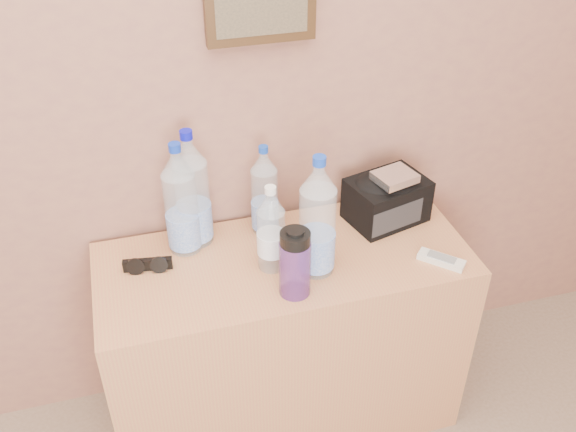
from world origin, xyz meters
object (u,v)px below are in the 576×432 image
(pet_large_d, at_px, (317,222))
(ac_remote, at_px, (441,260))
(pet_large_b, at_px, (181,204))
(pet_large_c, at_px, (264,194))
(toiletry_bag, at_px, (387,197))
(sunglasses, at_px, (148,264))
(pet_small, at_px, (271,233))
(foil_packet, at_px, (395,177))
(pet_large_a, at_px, (192,194))
(dresser, at_px, (285,340))
(nalgene_bottle, at_px, (295,262))

(pet_large_d, distance_m, ac_remote, 0.40)
(pet_large_b, xyz_separation_m, ac_remote, (0.71, -0.28, -0.15))
(pet_large_b, height_order, pet_large_c, pet_large_b)
(pet_large_c, xyz_separation_m, toiletry_bag, (0.39, -0.05, -0.05))
(sunglasses, distance_m, toiletry_bag, 0.76)
(toiletry_bag, bearing_deg, ac_remote, -88.49)
(pet_large_d, distance_m, pet_small, 0.14)
(pet_large_d, relative_size, ac_remote, 2.75)
(foil_packet, bearing_deg, ac_remote, -73.23)
(pet_large_a, height_order, sunglasses, pet_large_a)
(pet_large_b, height_order, pet_small, pet_large_b)
(pet_large_d, bearing_deg, sunglasses, 164.52)
(ac_remote, bearing_deg, pet_small, -149.03)
(pet_small, bearing_deg, sunglasses, 166.83)
(pet_large_b, bearing_deg, pet_large_c, 5.84)
(pet_large_c, bearing_deg, ac_remote, -33.54)
(pet_small, xyz_separation_m, foil_packet, (0.42, 0.10, 0.05))
(toiletry_bag, height_order, foil_packet, foil_packet)
(dresser, distance_m, pet_large_c, 0.50)
(pet_large_d, distance_m, toiletry_bag, 0.35)
(pet_large_a, relative_size, pet_large_d, 1.00)
(pet_large_d, height_order, ac_remote, pet_large_d)
(pet_large_a, relative_size, pet_small, 1.37)
(pet_large_b, height_order, sunglasses, pet_large_b)
(dresser, bearing_deg, toiletry_bag, 16.52)
(nalgene_bottle, height_order, ac_remote, nalgene_bottle)
(dresser, distance_m, pet_small, 0.47)
(nalgene_bottle, height_order, sunglasses, nalgene_bottle)
(dresser, height_order, pet_large_b, pet_large_b)
(ac_remote, bearing_deg, nalgene_bottle, -134.35)
(sunglasses, bearing_deg, pet_large_a, 42.15)
(dresser, distance_m, toiletry_bag, 0.57)
(pet_large_d, distance_m, nalgene_bottle, 0.13)
(dresser, height_order, nalgene_bottle, nalgene_bottle)
(pet_large_c, bearing_deg, dresser, -83.33)
(dresser, relative_size, pet_small, 4.07)
(pet_large_b, xyz_separation_m, pet_large_d, (0.35, -0.20, 0.01))
(sunglasses, bearing_deg, pet_large_c, 23.69)
(dresser, relative_size, pet_large_c, 3.75)
(pet_small, relative_size, ac_remote, 2.00)
(pet_large_c, distance_m, foil_packet, 0.40)
(pet_small, bearing_deg, dresser, 26.45)
(sunglasses, bearing_deg, pet_large_b, 40.08)
(pet_small, bearing_deg, ac_remote, -14.18)
(pet_large_c, bearing_deg, sunglasses, -165.20)
(nalgene_bottle, bearing_deg, dresser, 85.41)
(pet_large_c, height_order, nalgene_bottle, pet_large_c)
(ac_remote, bearing_deg, pet_large_c, -168.40)
(dresser, xyz_separation_m, toiletry_bag, (0.37, 0.11, 0.43))
(pet_large_d, xyz_separation_m, nalgene_bottle, (-0.09, -0.08, -0.06))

